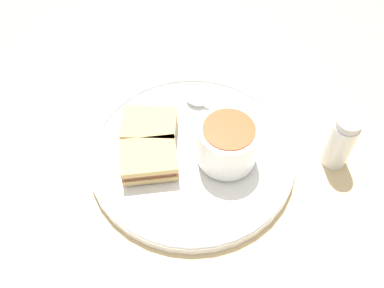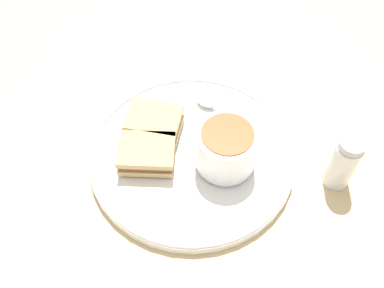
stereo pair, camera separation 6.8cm
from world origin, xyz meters
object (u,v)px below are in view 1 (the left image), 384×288
at_px(sandwich_half_near, 149,127).
at_px(salt_shaker, 341,142).
at_px(soup_bowl, 228,143).
at_px(sandwich_half_far, 149,161).
at_px(spoon, 199,102).

height_order(sandwich_half_near, salt_shaker, salt_shaker).
xyz_separation_m(soup_bowl, sandwich_half_near, (-0.09, 0.09, -0.02)).
bearing_deg(salt_shaker, sandwich_half_far, 162.78).
bearing_deg(spoon, salt_shaker, -175.28).
relative_size(sandwich_half_near, salt_shaker, 1.05).
distance_m(sandwich_half_near, salt_shaker, 0.29).
bearing_deg(sandwich_half_near, sandwich_half_far, -109.35).
bearing_deg(soup_bowl, spoon, 88.20).
distance_m(spoon, salt_shaker, 0.24).
bearing_deg(sandwich_half_far, spoon, 36.99).
height_order(soup_bowl, spoon, soup_bowl).
bearing_deg(sandwich_half_near, soup_bowl, -42.97).
bearing_deg(sandwich_half_near, salt_shaker, -29.79).
distance_m(spoon, sandwich_half_far, 0.15).
distance_m(soup_bowl, sandwich_half_near, 0.13).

